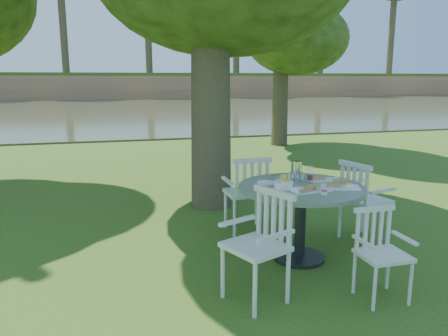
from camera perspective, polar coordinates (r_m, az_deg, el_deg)
The scene contains 9 objects.
ground at distance 5.54m, azimuth 0.54°, elevation -9.05°, with size 140.00×140.00×0.00m, color #1F3F0D.
table at distance 4.77m, azimuth 10.01°, elevation -4.29°, with size 1.35×1.35×0.83m.
chair_ne at distance 5.49m, azimuth 17.36°, elevation -3.45°, with size 0.58×0.60×0.98m.
chair_nw at distance 5.53m, azimuth 3.25°, elevation -2.77°, with size 0.51×0.48×0.99m.
chair_sw at distance 3.93m, azimuth 5.22°, elevation -8.91°, with size 0.62×0.64×0.99m.
chair_se at distance 4.22m, azimuth 19.52°, elevation -9.56°, with size 0.41×0.38×0.81m.
tableware at distance 4.76m, azimuth 9.82°, elevation -1.64°, with size 1.13×0.84×0.24m.
river at distance 28.10m, azimuth -12.27°, elevation 7.35°, with size 100.00×28.00×0.12m, color #363B22.
far_bank at distance 46.44m, azimuth -13.55°, elevation 17.84°, with size 100.00×18.00×15.20m.
Camera 1 is at (-1.40, -4.99, 1.95)m, focal length 35.00 mm.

